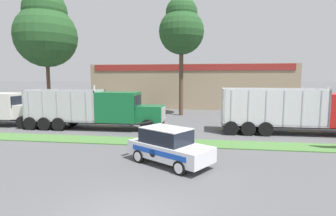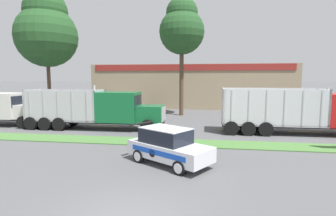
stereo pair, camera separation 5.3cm
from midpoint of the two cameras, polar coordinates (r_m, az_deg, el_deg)
grass_verge at (r=16.83m, az=0.42°, el=-7.50°), size 120.00×1.99×0.06m
centre_line_2 at (r=25.75m, az=-25.00°, el=-3.27°), size 2.40×0.14×0.01m
centre_line_3 at (r=23.24m, az=-13.77°, el=-3.84°), size 2.40×0.14×0.01m
centre_line_4 at (r=21.81m, az=-0.47°, el=-4.33°), size 2.40×0.14×0.01m
centre_line_5 at (r=21.66m, az=13.84°, el=-4.59°), size 2.40×0.14×0.01m
centre_line_6 at (r=22.83m, az=27.49°, el=-4.58°), size 2.40×0.14×0.01m
dump_truck_mid at (r=22.01m, az=30.15°, el=-0.98°), size 11.96×2.65×3.49m
dump_truck_trail at (r=21.59m, az=-13.48°, el=-0.43°), size 11.20×2.58×3.58m
rally_car at (r=12.67m, az=-0.01°, el=-8.23°), size 4.40×3.70×1.77m
store_building_backdrop at (r=40.39m, az=5.27°, el=4.88°), size 27.30×12.10×5.96m
tree_behind_left at (r=29.48m, az=2.89°, el=17.10°), size 4.87×4.87×12.75m
tree_behind_centre at (r=33.52m, az=-25.10°, el=15.08°), size 6.83×6.83×13.89m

